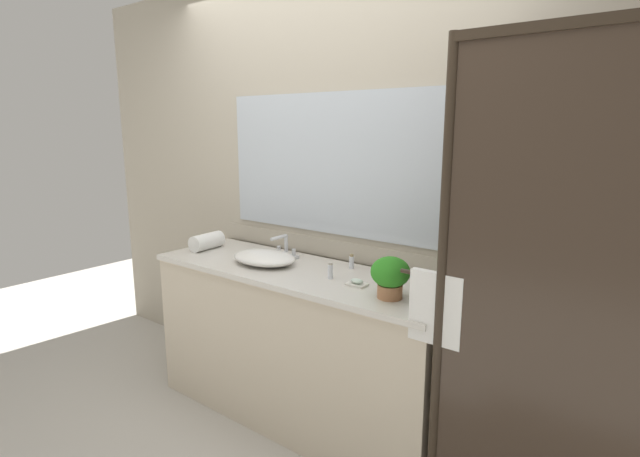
{
  "coord_description": "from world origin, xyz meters",
  "views": [
    {
      "loc": [
        1.68,
        -1.99,
        1.67
      ],
      "look_at": [
        0.15,
        0.0,
        1.15
      ],
      "focal_mm": 27.52,
      "sensor_mm": 36.0,
      "label": 1
    }
  ],
  "objects_px": {
    "sink_basin": "(264,257)",
    "faucet": "(285,249)",
    "amenity_bottle_body_wash": "(352,262)",
    "rolled_towel_near_edge": "(207,241)",
    "soap_dish": "(357,283)",
    "potted_plant": "(390,275)",
    "amenity_bottle_lotion": "(330,271)"
  },
  "relations": [
    {
      "from": "faucet",
      "to": "rolled_towel_near_edge",
      "type": "xyz_separation_m",
      "value": [
        -0.53,
        -0.16,
        0.0
      ]
    },
    {
      "from": "potted_plant",
      "to": "amenity_bottle_lotion",
      "type": "xyz_separation_m",
      "value": [
        -0.39,
        0.07,
        -0.07
      ]
    },
    {
      "from": "amenity_bottle_body_wash",
      "to": "amenity_bottle_lotion",
      "type": "relative_size",
      "value": 0.92
    },
    {
      "from": "amenity_bottle_body_wash",
      "to": "amenity_bottle_lotion",
      "type": "distance_m",
      "value": 0.23
    },
    {
      "from": "sink_basin",
      "to": "rolled_towel_near_edge",
      "type": "relative_size",
      "value": 1.77
    },
    {
      "from": "potted_plant",
      "to": "soap_dish",
      "type": "distance_m",
      "value": 0.24
    },
    {
      "from": "faucet",
      "to": "soap_dish",
      "type": "xyz_separation_m",
      "value": [
        0.64,
        -0.19,
        -0.03
      ]
    },
    {
      "from": "potted_plant",
      "to": "amenity_bottle_lotion",
      "type": "relative_size",
      "value": 2.22
    },
    {
      "from": "sink_basin",
      "to": "faucet",
      "type": "distance_m",
      "value": 0.18
    },
    {
      "from": "amenity_bottle_body_wash",
      "to": "rolled_towel_near_edge",
      "type": "height_order",
      "value": "rolled_towel_near_edge"
    },
    {
      "from": "sink_basin",
      "to": "faucet",
      "type": "bearing_deg",
      "value": 90.0
    },
    {
      "from": "faucet",
      "to": "amenity_bottle_lotion",
      "type": "distance_m",
      "value": 0.5
    },
    {
      "from": "potted_plant",
      "to": "amenity_bottle_lotion",
      "type": "height_order",
      "value": "potted_plant"
    },
    {
      "from": "amenity_bottle_body_wash",
      "to": "amenity_bottle_lotion",
      "type": "height_order",
      "value": "amenity_bottle_lotion"
    },
    {
      "from": "sink_basin",
      "to": "rolled_towel_near_edge",
      "type": "distance_m",
      "value": 0.53
    },
    {
      "from": "soap_dish",
      "to": "rolled_towel_near_edge",
      "type": "xyz_separation_m",
      "value": [
        -1.17,
        0.03,
        0.04
      ]
    },
    {
      "from": "amenity_bottle_body_wash",
      "to": "rolled_towel_near_edge",
      "type": "distance_m",
      "value": 1.0
    },
    {
      "from": "sink_basin",
      "to": "soap_dish",
      "type": "bearing_deg",
      "value": -1.17
    },
    {
      "from": "faucet",
      "to": "amenity_bottle_lotion",
      "type": "bearing_deg",
      "value": -20.81
    },
    {
      "from": "soap_dish",
      "to": "rolled_towel_near_edge",
      "type": "height_order",
      "value": "rolled_towel_near_edge"
    },
    {
      "from": "soap_dish",
      "to": "amenity_bottle_lotion",
      "type": "distance_m",
      "value": 0.18
    },
    {
      "from": "sink_basin",
      "to": "amenity_bottle_body_wash",
      "type": "height_order",
      "value": "amenity_bottle_body_wash"
    },
    {
      "from": "amenity_bottle_body_wash",
      "to": "amenity_bottle_lotion",
      "type": "bearing_deg",
      "value": -85.03
    },
    {
      "from": "soap_dish",
      "to": "amenity_bottle_lotion",
      "type": "height_order",
      "value": "amenity_bottle_lotion"
    },
    {
      "from": "sink_basin",
      "to": "amenity_bottle_lotion",
      "type": "bearing_deg",
      "value": 0.01
    },
    {
      "from": "soap_dish",
      "to": "faucet",
      "type": "bearing_deg",
      "value": 163.39
    },
    {
      "from": "amenity_bottle_body_wash",
      "to": "sink_basin",
      "type": "bearing_deg",
      "value": -153.3
    },
    {
      "from": "potted_plant",
      "to": "amenity_bottle_body_wash",
      "type": "distance_m",
      "value": 0.51
    },
    {
      "from": "amenity_bottle_body_wash",
      "to": "rolled_towel_near_edge",
      "type": "bearing_deg",
      "value": -168.09
    },
    {
      "from": "soap_dish",
      "to": "amenity_bottle_body_wash",
      "type": "xyz_separation_m",
      "value": [
        -0.19,
        0.24,
        0.02
      ]
    },
    {
      "from": "amenity_bottle_body_wash",
      "to": "faucet",
      "type": "bearing_deg",
      "value": -173.95
    },
    {
      "from": "soap_dish",
      "to": "amenity_bottle_body_wash",
      "type": "relative_size",
      "value": 1.24
    }
  ]
}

